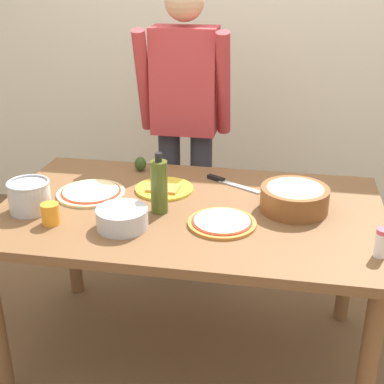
{
  "coord_description": "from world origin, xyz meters",
  "views": [
    {
      "loc": [
        0.37,
        -1.99,
        1.72
      ],
      "look_at": [
        0.0,
        0.05,
        0.81
      ],
      "focal_mm": 50.17,
      "sensor_mm": 36.0,
      "label": 1
    }
  ],
  "objects_px": {
    "dining_table": "(190,227)",
    "person_cook": "(185,116)",
    "chef_knife": "(227,182)",
    "avocado": "(140,164)",
    "plate_with_slice": "(164,189)",
    "mixing_bowl_steel": "(122,218)",
    "popcorn_bowl": "(295,196)",
    "salt_shaker": "(381,243)",
    "pizza_raw_on_board": "(91,193)",
    "pizza_cooked_on_tray": "(222,222)",
    "steel_pot": "(29,196)",
    "olive_oil_bottle": "(159,186)",
    "cup_orange": "(50,214)"
  },
  "relations": [
    {
      "from": "dining_table",
      "to": "person_cook",
      "type": "height_order",
      "value": "person_cook"
    },
    {
      "from": "chef_knife",
      "to": "avocado",
      "type": "bearing_deg",
      "value": 168.81
    },
    {
      "from": "plate_with_slice",
      "to": "mixing_bowl_steel",
      "type": "xyz_separation_m",
      "value": [
        -0.08,
        -0.38,
        0.03
      ]
    },
    {
      "from": "plate_with_slice",
      "to": "popcorn_bowl",
      "type": "relative_size",
      "value": 0.93
    },
    {
      "from": "salt_shaker",
      "to": "pizza_raw_on_board",
      "type": "bearing_deg",
      "value": 164.51
    },
    {
      "from": "person_cook",
      "to": "pizza_cooked_on_tray",
      "type": "height_order",
      "value": "person_cook"
    },
    {
      "from": "chef_knife",
      "to": "steel_pot",
      "type": "bearing_deg",
      "value": -150.48
    },
    {
      "from": "pizza_raw_on_board",
      "to": "pizza_cooked_on_tray",
      "type": "distance_m",
      "value": 0.63
    },
    {
      "from": "pizza_raw_on_board",
      "to": "popcorn_bowl",
      "type": "xyz_separation_m",
      "value": [
        0.88,
        -0.0,
        0.05
      ]
    },
    {
      "from": "plate_with_slice",
      "to": "chef_knife",
      "type": "xyz_separation_m",
      "value": [
        0.27,
        0.13,
        -0.0
      ]
    },
    {
      "from": "popcorn_bowl",
      "to": "steel_pot",
      "type": "relative_size",
      "value": 1.61
    },
    {
      "from": "plate_with_slice",
      "to": "olive_oil_bottle",
      "type": "distance_m",
      "value": 0.24
    },
    {
      "from": "dining_table",
      "to": "popcorn_bowl",
      "type": "relative_size",
      "value": 5.71
    },
    {
      "from": "dining_table",
      "to": "steel_pot",
      "type": "distance_m",
      "value": 0.67
    },
    {
      "from": "pizza_raw_on_board",
      "to": "steel_pot",
      "type": "height_order",
      "value": "steel_pot"
    },
    {
      "from": "olive_oil_bottle",
      "to": "salt_shaker",
      "type": "distance_m",
      "value": 0.87
    },
    {
      "from": "pizza_raw_on_board",
      "to": "popcorn_bowl",
      "type": "bearing_deg",
      "value": -0.01
    },
    {
      "from": "mixing_bowl_steel",
      "to": "cup_orange",
      "type": "xyz_separation_m",
      "value": [
        -0.28,
        -0.02,
        0.0
      ]
    },
    {
      "from": "dining_table",
      "to": "plate_with_slice",
      "type": "height_order",
      "value": "plate_with_slice"
    },
    {
      "from": "person_cook",
      "to": "plate_with_slice",
      "type": "xyz_separation_m",
      "value": [
        0.02,
        -0.6,
        -0.17
      ]
    },
    {
      "from": "person_cook",
      "to": "avocado",
      "type": "relative_size",
      "value": 23.14
    },
    {
      "from": "pizza_raw_on_board",
      "to": "plate_with_slice",
      "type": "relative_size",
      "value": 1.15
    },
    {
      "from": "person_cook",
      "to": "plate_with_slice",
      "type": "relative_size",
      "value": 6.23
    },
    {
      "from": "pizza_raw_on_board",
      "to": "avocado",
      "type": "distance_m",
      "value": 0.35
    },
    {
      "from": "avocado",
      "to": "dining_table",
      "type": "bearing_deg",
      "value": -49.93
    },
    {
      "from": "cup_orange",
      "to": "avocado",
      "type": "distance_m",
      "value": 0.64
    },
    {
      "from": "mixing_bowl_steel",
      "to": "steel_pot",
      "type": "height_order",
      "value": "steel_pot"
    },
    {
      "from": "dining_table",
      "to": "salt_shaker",
      "type": "relative_size",
      "value": 15.09
    },
    {
      "from": "popcorn_bowl",
      "to": "olive_oil_bottle",
      "type": "height_order",
      "value": "olive_oil_bottle"
    },
    {
      "from": "pizza_raw_on_board",
      "to": "mixing_bowl_steel",
      "type": "bearing_deg",
      "value": -50.34
    },
    {
      "from": "dining_table",
      "to": "plate_with_slice",
      "type": "xyz_separation_m",
      "value": [
        -0.15,
        0.16,
        0.1
      ]
    },
    {
      "from": "steel_pot",
      "to": "pizza_cooked_on_tray",
      "type": "bearing_deg",
      "value": 1.1
    },
    {
      "from": "dining_table",
      "to": "pizza_raw_on_board",
      "type": "distance_m",
      "value": 0.47
    },
    {
      "from": "pizza_cooked_on_tray",
      "to": "dining_table",
      "type": "bearing_deg",
      "value": 139.73
    },
    {
      "from": "olive_oil_bottle",
      "to": "avocado",
      "type": "bearing_deg",
      "value": 114.76
    },
    {
      "from": "mixing_bowl_steel",
      "to": "cup_orange",
      "type": "relative_size",
      "value": 2.35
    },
    {
      "from": "salt_shaker",
      "to": "avocado",
      "type": "height_order",
      "value": "salt_shaker"
    },
    {
      "from": "popcorn_bowl",
      "to": "avocado",
      "type": "xyz_separation_m",
      "value": [
        -0.74,
        0.32,
        -0.03
      ]
    },
    {
      "from": "salt_shaker",
      "to": "plate_with_slice",
      "type": "bearing_deg",
      "value": 153.8
    },
    {
      "from": "plate_with_slice",
      "to": "popcorn_bowl",
      "type": "bearing_deg",
      "value": -10.16
    },
    {
      "from": "avocado",
      "to": "olive_oil_bottle",
      "type": "bearing_deg",
      "value": -65.24
    },
    {
      "from": "person_cook",
      "to": "chef_knife",
      "type": "relative_size",
      "value": 6.12
    },
    {
      "from": "popcorn_bowl",
      "to": "avocado",
      "type": "relative_size",
      "value": 4.0
    },
    {
      "from": "person_cook",
      "to": "chef_knife",
      "type": "bearing_deg",
      "value": -58.44
    },
    {
      "from": "dining_table",
      "to": "steel_pot",
      "type": "relative_size",
      "value": 9.22
    },
    {
      "from": "pizza_raw_on_board",
      "to": "salt_shaker",
      "type": "height_order",
      "value": "salt_shaker"
    },
    {
      "from": "olive_oil_bottle",
      "to": "chef_knife",
      "type": "distance_m",
      "value": 0.43
    },
    {
      "from": "pizza_cooked_on_tray",
      "to": "cup_orange",
      "type": "distance_m",
      "value": 0.67
    },
    {
      "from": "plate_with_slice",
      "to": "cup_orange",
      "type": "height_order",
      "value": "cup_orange"
    },
    {
      "from": "salt_shaker",
      "to": "pizza_cooked_on_tray",
      "type": "bearing_deg",
      "value": 166.02
    }
  ]
}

